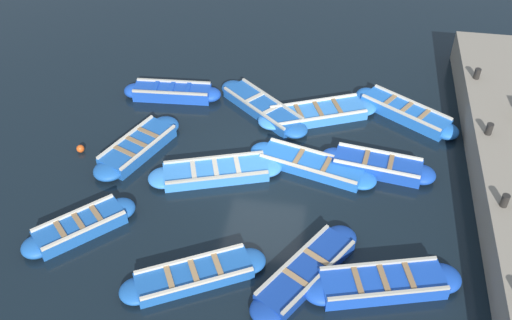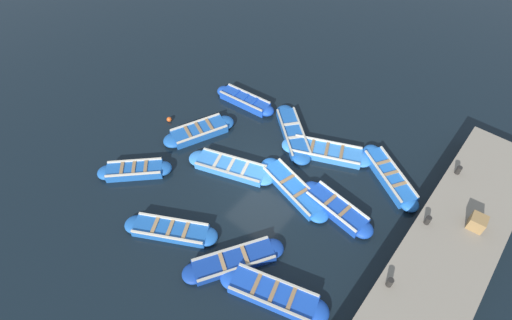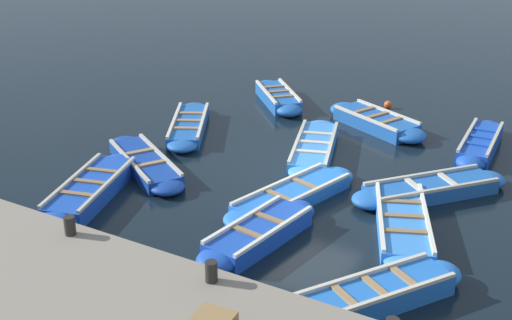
% 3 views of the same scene
% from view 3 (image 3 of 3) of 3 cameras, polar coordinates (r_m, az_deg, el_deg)
% --- Properties ---
extents(ground_plane, '(120.00, 120.00, 0.00)m').
position_cam_3_polar(ground_plane, '(17.35, 3.82, -1.36)').
color(ground_plane, black).
extents(boat_stern_in, '(2.80, 2.76, 0.44)m').
position_cam_3_polar(boat_stern_in, '(22.30, 1.77, 5.03)').
color(boat_stern_in, '#1E59AD').
rests_on(boat_stern_in, ground).
extents(boat_mid_row, '(3.53, 3.18, 0.40)m').
position_cam_3_polar(boat_mid_row, '(16.79, 13.79, -2.29)').
color(boat_mid_row, '#1E59AD').
rests_on(boat_mid_row, ground).
extents(boat_far_corner, '(2.24, 3.53, 0.44)m').
position_cam_3_polar(boat_far_corner, '(20.56, 9.58, 3.04)').
color(boat_far_corner, '#1E59AD').
rests_on(boat_far_corner, ground).
extents(boat_inner_gap, '(3.47, 1.28, 0.45)m').
position_cam_3_polar(boat_inner_gap, '(14.44, 0.22, -5.93)').
color(boat_inner_gap, '#1947B7').
rests_on(boat_inner_gap, ground).
extents(boat_drifting, '(4.02, 2.09, 0.38)m').
position_cam_3_polar(boat_drifting, '(18.59, 4.67, 0.94)').
color(boat_drifting, '#3884E0').
rests_on(boat_drifting, ground).
extents(boat_near_quay, '(3.40, 0.96, 0.47)m').
position_cam_3_polar(boat_near_quay, '(19.57, 17.49, 1.20)').
color(boat_near_quay, '#1947B7').
rests_on(boat_near_quay, ground).
extents(boat_bow_out, '(3.59, 2.67, 0.46)m').
position_cam_3_polar(boat_bow_out, '(12.76, 9.41, -10.67)').
color(boat_bow_out, blue).
rests_on(boat_bow_out, ground).
extents(boat_tucked, '(3.63, 2.44, 0.37)m').
position_cam_3_polar(boat_tucked, '(20.16, -5.41, 2.74)').
color(boat_tucked, '#1E59AD').
rests_on(boat_tucked, ground).
extents(boat_outer_left, '(2.71, 3.66, 0.37)m').
position_cam_3_polar(boat_outer_left, '(17.87, -8.87, -0.28)').
color(boat_outer_left, navy).
rests_on(boat_outer_left, ground).
extents(boat_centre, '(4.10, 2.48, 0.38)m').
position_cam_3_polar(boat_centre, '(15.22, 11.65, -4.96)').
color(boat_centre, '#3884E0').
rests_on(boat_centre, ground).
extents(boat_alongside, '(4.01, 1.93, 0.45)m').
position_cam_3_polar(boat_alongside, '(16.66, -13.10, -2.33)').
color(boat_alongside, '#1947B7').
rests_on(boat_alongside, ground).
extents(boat_broadside, '(4.01, 1.83, 0.37)m').
position_cam_3_polar(boat_broadside, '(16.04, 2.89, -2.90)').
color(boat_broadside, blue).
rests_on(boat_broadside, ground).
extents(quay_wall, '(2.84, 15.10, 1.10)m').
position_cam_3_polar(quay_wall, '(11.78, -12.61, -12.17)').
color(quay_wall, gray).
rests_on(quay_wall, ground).
extents(bollard_mid_north, '(0.20, 0.20, 0.35)m').
position_cam_3_polar(bollard_mid_north, '(11.27, -3.59, -8.89)').
color(bollard_mid_north, black).
rests_on(bollard_mid_north, quay_wall).
extents(bollard_mid_south, '(0.20, 0.20, 0.35)m').
position_cam_3_polar(bollard_mid_south, '(12.94, -14.67, -5.10)').
color(bollard_mid_south, black).
rests_on(bollard_mid_south, quay_wall).
extents(buoy_orange_near, '(0.24, 0.24, 0.24)m').
position_cam_3_polar(buoy_orange_near, '(22.23, 10.52, 4.38)').
color(buoy_orange_near, '#E05119').
rests_on(buoy_orange_near, ground).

